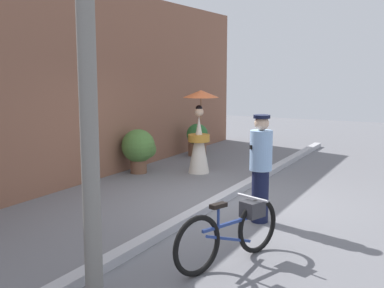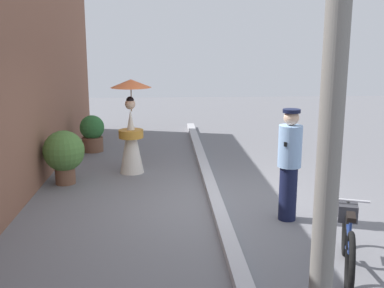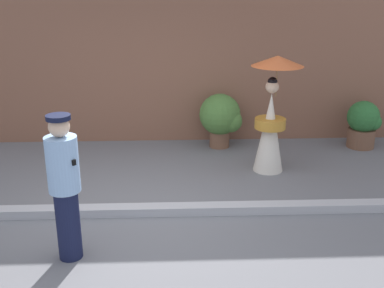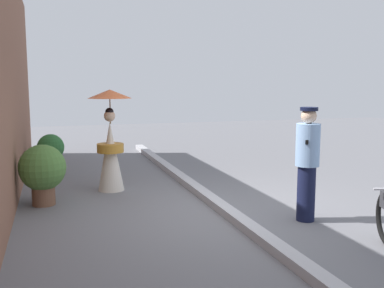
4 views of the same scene
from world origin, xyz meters
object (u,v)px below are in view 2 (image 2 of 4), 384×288
at_px(potted_plant_small, 65,153).
at_px(person_officer, 289,162).
at_px(bicycle_near_officer, 348,239).
at_px(utility_pole, 335,67).
at_px(person_with_parasol, 131,127).
at_px(potted_plant_by_door, 93,132).

bearing_deg(potted_plant_small, person_officer, -119.33).
xyz_separation_m(person_officer, potted_plant_small, (2.04, 3.63, -0.31)).
distance_m(bicycle_near_officer, potted_plant_small, 5.35).
bearing_deg(utility_pole, potted_plant_small, 30.19).
distance_m(person_officer, utility_pole, 3.57).
height_order(bicycle_near_officer, utility_pole, utility_pole).
bearing_deg(utility_pole, person_with_parasol, 17.53).
height_order(potted_plant_by_door, utility_pole, utility_pole).
bearing_deg(utility_pole, potted_plant_by_door, 20.43).
distance_m(person_officer, potted_plant_by_door, 5.84).
xyz_separation_m(potted_plant_small, utility_pole, (-5.21, -3.03, 1.83)).
relative_size(bicycle_near_officer, potted_plant_small, 1.67).
bearing_deg(potted_plant_by_door, potted_plant_small, 177.39).
height_order(person_officer, potted_plant_small, person_officer).
relative_size(person_with_parasol, utility_pole, 0.39).
distance_m(potted_plant_by_door, potted_plant_small, 2.61).
distance_m(person_with_parasol, potted_plant_by_door, 2.26).
bearing_deg(utility_pole, bicycle_near_officer, -28.97).
bearing_deg(potted_plant_small, bicycle_near_officer, -133.38).
bearing_deg(potted_plant_small, potted_plant_by_door, -2.61).
distance_m(person_officer, person_with_parasol, 3.66).
relative_size(bicycle_near_officer, utility_pole, 0.35).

